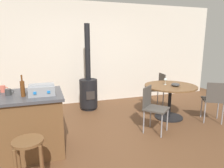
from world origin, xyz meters
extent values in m
plane|color=brown|center=(0.00, 0.00, 0.00)|extent=(8.80, 8.80, 0.00)
cube|color=beige|center=(0.00, 2.43, 1.35)|extent=(8.00, 0.10, 2.70)
cube|color=brown|center=(-1.39, 0.08, 0.44)|extent=(1.15, 0.82, 0.88)
cube|color=#424247|center=(-1.39, 0.08, 0.90)|extent=(1.21, 0.88, 0.04)
cylinder|color=brown|center=(-1.12, -0.68, 0.29)|extent=(0.04, 0.04, 0.59)
cylinder|color=brown|center=(-1.37, -0.68, 0.29)|extent=(0.04, 0.04, 0.59)
cylinder|color=brown|center=(-1.24, -0.81, 0.60)|extent=(0.34, 0.34, 0.03)
cylinder|color=black|center=(1.57, 0.61, 0.01)|extent=(0.62, 0.62, 0.02)
cylinder|color=black|center=(1.57, 0.61, 0.35)|extent=(0.07, 0.07, 0.71)
cylinder|color=brown|center=(1.57, 0.61, 0.72)|extent=(1.12, 1.12, 0.03)
cube|color=#47423D|center=(0.90, 0.06, 0.46)|extent=(0.56, 0.56, 0.03)
cube|color=#47423D|center=(0.78, 0.21, 0.66)|extent=(0.29, 0.25, 0.40)
cylinder|color=gray|center=(0.92, 0.30, 0.22)|extent=(0.02, 0.02, 0.44)
cylinder|color=gray|center=(0.66, 0.09, 0.22)|extent=(0.02, 0.02, 0.44)
cylinder|color=gray|center=(0.88, -0.17, 0.22)|extent=(0.02, 0.02, 0.44)
cylinder|color=gray|center=(1.14, 0.04, 0.22)|extent=(0.02, 0.02, 0.44)
cube|color=#47423D|center=(2.31, 0.16, 0.47)|extent=(0.55, 0.55, 0.03)
cube|color=#47423D|center=(2.21, 0.00, 0.67)|extent=(0.32, 0.21, 0.40)
cylinder|color=gray|center=(2.08, 0.10, 0.23)|extent=(0.02, 0.02, 0.46)
cylinder|color=gray|center=(2.37, -0.07, 0.23)|extent=(0.02, 0.02, 0.46)
cylinder|color=gray|center=(2.55, 0.22, 0.23)|extent=(0.02, 0.02, 0.46)
cylinder|color=gray|center=(2.26, 0.39, 0.23)|extent=(0.02, 0.02, 0.46)
cube|color=#47423D|center=(1.67, 1.45, 0.46)|extent=(0.45, 0.45, 0.03)
cube|color=#47423D|center=(1.86, 1.42, 0.66)|extent=(0.07, 0.36, 0.40)
cylinder|color=gray|center=(1.82, 1.26, 0.22)|extent=(0.02, 0.02, 0.45)
cylinder|color=gray|center=(1.86, 1.59, 0.22)|extent=(0.02, 0.02, 0.45)
cylinder|color=gray|center=(1.53, 1.64, 0.22)|extent=(0.02, 0.02, 0.45)
cylinder|color=gray|center=(1.48, 1.30, 0.22)|extent=(0.02, 0.02, 0.45)
cylinder|color=black|center=(-0.01, 1.76, 0.03)|extent=(0.37, 0.37, 0.06)
cylinder|color=black|center=(-0.01, 1.76, 0.41)|extent=(0.44, 0.44, 0.70)
cube|color=#2D2826|center=(-0.01, 1.54, 0.41)|extent=(0.20, 0.02, 0.20)
cylinder|color=black|center=(-0.01, 1.76, 1.42)|extent=(0.13, 0.13, 1.33)
cube|color=gray|center=(-1.07, -0.03, 0.99)|extent=(0.36, 0.27, 0.14)
cube|color=gray|center=(-1.07, -0.03, 1.07)|extent=(0.34, 0.16, 0.02)
cube|color=blue|center=(-1.16, -0.17, 0.99)|extent=(0.04, 0.01, 0.04)
cube|color=blue|center=(-0.98, -0.17, 0.99)|extent=(0.04, 0.01, 0.04)
cylinder|color=#603314|center=(-1.33, -0.04, 1.03)|extent=(0.06, 0.06, 0.22)
cylinder|color=#603314|center=(-1.33, -0.04, 1.19)|extent=(0.02, 0.02, 0.09)
cylinder|color=#DB6651|center=(-1.64, 0.33, 0.97)|extent=(0.08, 0.08, 0.10)
torus|color=#DB6651|center=(-1.59, 0.33, 0.98)|extent=(0.05, 0.01, 0.05)
cylinder|color=#383838|center=(-1.53, 0.10, 0.97)|extent=(0.09, 0.09, 0.09)
torus|color=#383838|center=(-1.48, 0.10, 0.97)|extent=(0.05, 0.01, 0.05)
cylinder|color=silver|center=(1.51, 0.74, 0.74)|extent=(0.06, 0.06, 0.00)
cylinder|color=silver|center=(1.51, 0.74, 0.78)|extent=(0.01, 0.01, 0.08)
ellipsoid|color=silver|center=(1.51, 0.74, 0.85)|extent=(0.07, 0.07, 0.06)
ellipsoid|color=#383838|center=(1.62, 0.51, 0.77)|extent=(0.18, 0.18, 0.07)
camera|label=1|loc=(-1.02, -3.06, 1.69)|focal=32.48mm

